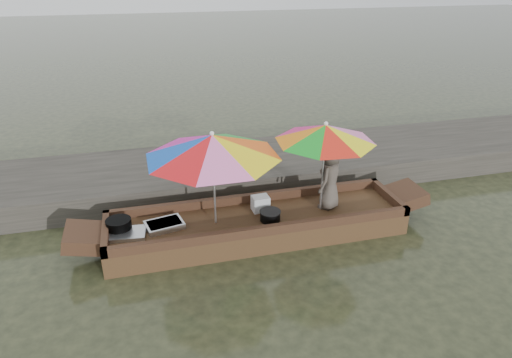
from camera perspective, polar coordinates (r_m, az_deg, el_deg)
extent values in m
plane|color=black|center=(7.72, 0.19, -7.04)|extent=(80.00, 80.00, 0.00)
cube|color=#2D2B26|center=(9.49, -3.21, 1.13)|extent=(22.00, 2.20, 0.50)
cube|color=#392314|center=(7.63, 0.19, -5.93)|extent=(4.89, 1.20, 0.35)
cylinder|color=black|center=(7.42, -16.77, -5.59)|extent=(0.39, 0.39, 0.21)
cube|color=silver|center=(7.38, -11.38, -5.64)|extent=(0.65, 0.51, 0.09)
cube|color=silver|center=(7.31, -15.90, -6.61)|extent=(0.62, 0.46, 0.06)
cylinder|color=black|center=(7.42, 1.78, -4.66)|extent=(0.33, 0.33, 0.15)
cube|color=silver|center=(7.68, 0.56, -3.07)|extent=(0.29, 0.24, 0.26)
imported|color=#4E463E|center=(7.71, 9.26, 0.20)|extent=(0.64, 0.63, 1.11)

